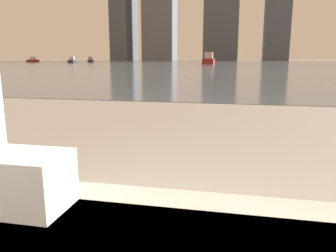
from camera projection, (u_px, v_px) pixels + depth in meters
The scene contains 7 objects.
towel_stack at pixel (16, 181), 0.92m from camera, with size 0.29×0.18×0.16m.
harbor_water at pixel (236, 63), 59.51m from camera, with size 180.00×110.00×0.01m.
harbor_boat_1 at pixel (72, 61), 61.86m from camera, with size 1.81×3.21×1.14m.
harbor_boat_2 at pixel (90, 60), 69.57m from camera, with size 2.44×3.24×1.17m.
harbor_boat_3 at pixel (33, 60), 71.41m from camera, with size 1.11×3.13×1.17m.
harbor_boat_4 at pixel (209, 60), 48.17m from camera, with size 1.71×4.66×1.73m.
skyline_tower_0 at pixel (124, 18), 118.31m from camera, with size 6.24×13.76×29.81m.
Camera 1 is at (0.33, 0.16, 0.94)m, focal length 35.00 mm.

